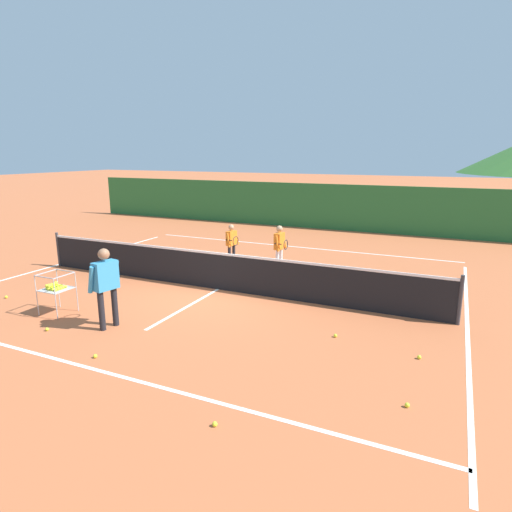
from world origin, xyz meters
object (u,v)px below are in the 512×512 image
at_px(tennis_ball_6, 419,357).
at_px(ball_cart, 56,287).
at_px(tennis_ball_3, 407,405).
at_px(tennis_ball_4, 215,424).
at_px(instructor, 106,281).
at_px(student_1, 280,244).
at_px(tennis_ball_1, 335,336).
at_px(tennis_net, 218,271).
at_px(tennis_ball_5, 47,329).
at_px(student_0, 232,241).
at_px(tennis_ball_7, 95,356).
at_px(tennis_ball_0, 6,297).

bearing_deg(tennis_ball_6, ball_cart, -172.29).
height_order(tennis_ball_3, tennis_ball_4, same).
relative_size(instructor, tennis_ball_6, 23.90).
xyz_separation_m(student_1, tennis_ball_1, (2.71, -3.93, -0.79)).
bearing_deg(instructor, tennis_net, 76.35).
height_order(tennis_ball_1, tennis_ball_5, same).
xyz_separation_m(instructor, tennis_ball_1, (4.25, 1.42, -0.94)).
height_order(student_0, student_1, student_1).
height_order(student_1, tennis_ball_7, student_1).
relative_size(tennis_ball_5, tennis_ball_6, 1.00).
distance_m(student_0, tennis_ball_5, 6.21).
relative_size(tennis_net, ball_cart, 12.57).
xyz_separation_m(tennis_net, tennis_ball_4, (2.80, -5.02, -0.47)).
height_order(ball_cart, tennis_ball_7, ball_cart).
height_order(tennis_ball_3, tennis_ball_7, same).
bearing_deg(tennis_ball_1, student_1, 124.65).
height_order(student_0, ball_cart, student_0).
bearing_deg(student_1, tennis_ball_7, -97.04).
height_order(tennis_ball_0, tennis_ball_5, same).
bearing_deg(tennis_ball_3, tennis_ball_6, 88.97).
bearing_deg(tennis_ball_3, tennis_ball_0, 175.18).
xyz_separation_m(tennis_net, instructor, (-0.75, -3.08, 0.48)).
relative_size(tennis_ball_0, tennis_ball_3, 1.00).
xyz_separation_m(tennis_ball_0, tennis_ball_1, (7.79, 1.09, 0.00)).
bearing_deg(tennis_ball_0, tennis_ball_3, -4.82).
distance_m(instructor, tennis_ball_1, 4.58).
bearing_deg(tennis_ball_4, tennis_ball_3, 34.04).
height_order(student_1, ball_cart, student_1).
bearing_deg(ball_cart, tennis_ball_3, -4.67).
height_order(tennis_net, instructor, instructor).
xyz_separation_m(tennis_ball_1, tennis_ball_5, (-5.24, -2.08, 0.00)).
relative_size(student_0, ball_cart, 1.42).
distance_m(instructor, student_1, 5.57).
distance_m(instructor, tennis_ball_3, 5.84).
bearing_deg(tennis_ball_3, student_1, 125.96).
height_order(tennis_ball_0, tennis_ball_7, same).
xyz_separation_m(student_0, tennis_ball_7, (0.83, -6.58, -0.73)).
xyz_separation_m(ball_cart, tennis_ball_5, (0.61, -0.80, -0.56)).
bearing_deg(tennis_ball_5, student_0, 81.64).
height_order(ball_cart, tennis_ball_5, ball_cart).
distance_m(student_1, tennis_ball_4, 7.60).
xyz_separation_m(tennis_net, tennis_ball_6, (5.03, -1.94, -0.47)).
bearing_deg(tennis_ball_1, tennis_ball_5, -158.35).
distance_m(ball_cart, tennis_ball_6, 7.46).
distance_m(tennis_net, instructor, 3.21).
distance_m(student_1, tennis_ball_6, 6.02).
bearing_deg(tennis_ball_1, tennis_ball_0, -172.01).
distance_m(ball_cart, tennis_ball_0, 2.03).
bearing_deg(tennis_ball_0, student_1, 44.69).
bearing_deg(instructor, tennis_ball_1, 18.50).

